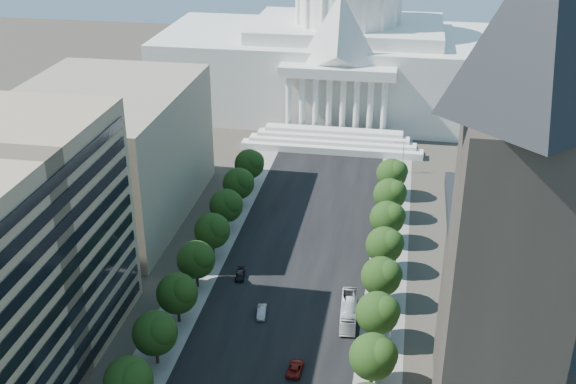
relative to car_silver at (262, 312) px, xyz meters
The scene contains 28 objects.
road_asphalt 25.79m from the car_silver, 82.36° to the left, with size 30.00×260.00×0.01m, color black.
sidewalk_left 29.93m from the car_silver, 121.37° to the left, with size 8.00×260.00×0.02m, color gray.
sidewalk_right 34.00m from the car_silver, 48.72° to the left, with size 8.00×260.00×0.02m, color gray.
capitol 122.01m from the car_silver, 88.37° to the left, with size 120.00×56.00×73.00m.
office_block_left_far 58.76m from the car_silver, 141.43° to the left, with size 38.00×52.00×30.00m, color gray.
tree_l_c 32.49m from the car_silver, 116.42° to the right, with size 7.79×7.60×9.97m.
tree_l_d 22.63m from the car_silver, 130.53° to the right, with size 7.79×7.60×9.97m.
tree_l_e 16.02m from the car_silver, 161.91° to the right, with size 7.79×7.60×9.97m.
tree_l_f 17.00m from the car_silver, 152.68° to the left, with size 7.79×7.60×9.97m.
tree_l_g 24.69m from the car_silver, 126.33° to the left, with size 7.79×7.60×9.97m.
tree_l_h 34.90m from the car_silver, 114.42° to the left, with size 7.79×7.60×9.97m.
tree_l_i 45.98m from the car_silver, 108.18° to the left, with size 7.79×7.60×9.97m.
tree_l_j 57.44m from the car_silver, 104.42° to the left, with size 7.79×7.60×9.97m.
tree_r_d 27.99m from the car_silver, 37.41° to the right, with size 7.79×7.60×9.97m.
tree_r_e 22.97m from the car_silver, 12.05° to the right, with size 7.79×7.60×9.97m.
tree_r_f 23.67m from the car_silver, 18.66° to the left, with size 7.79×7.60×9.97m.
tree_r_g 29.68m from the car_silver, 41.64° to the left, with size 7.79×7.60×9.97m.
tree_r_h 38.59m from the car_silver, 55.23° to the left, with size 7.79×7.60×9.97m.
tree_r_i 48.84m from the car_silver, 63.34° to the left, with size 7.79×7.60×9.97m.
tree_r_j 59.75m from the car_silver, 68.53° to the left, with size 7.79×7.60×9.97m.
streetlight_c 24.29m from the car_silver, 10.81° to the right, with size 2.61×0.44×9.00m.
streetlight_d 31.50m from the car_silver, 41.37° to the left, with size 2.61×0.44×9.00m.
streetlight_e 51.42m from the car_silver, 62.87° to the left, with size 2.61×0.44×9.00m.
streetlight_f 74.48m from the car_silver, 71.70° to the left, with size 2.61×0.44×9.00m.
car_silver is the anchor object (origin of this frame).
car_red 17.14m from the car_silver, 59.38° to the right, with size 2.35×5.09×1.41m, color maroon.
car_dark_b 13.95m from the car_silver, 119.80° to the left, with size 1.84×4.52×1.31m, color black.
city_bus 16.18m from the car_silver, ahead, with size 2.87×12.27×3.42m, color silver.
Camera 1 is at (20.34, -44.60, 78.76)m, focal length 45.00 mm.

